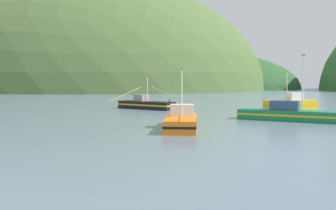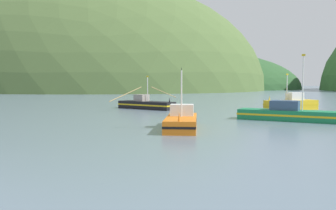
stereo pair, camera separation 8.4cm
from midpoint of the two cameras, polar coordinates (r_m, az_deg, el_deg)
name	(u,v)px [view 2 (the right image)]	position (r m, az deg, el deg)	size (l,w,h in m)	color
hill_mid_right	(199,89)	(188.73, 4.93, 2.61)	(102.47, 81.98, 38.11)	#2D562D
hill_mid_left	(92,89)	(176.83, -12.00, 2.46)	(161.86, 129.49, 100.94)	#516B38
fishing_boat_black	(146,104)	(52.51, -3.49, 0.12)	(9.28, 13.96, 4.84)	black
fishing_boat_green	(292,114)	(38.95, 19.24, -1.39)	(11.46, 5.58, 6.80)	#197A47
fishing_boat_yellow	(291,104)	(53.61, 19.11, 0.17)	(7.87, 5.62, 5.12)	gold
fishing_boat_orange	(181,121)	(30.68, 2.24, -2.61)	(3.35, 7.95, 5.21)	orange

